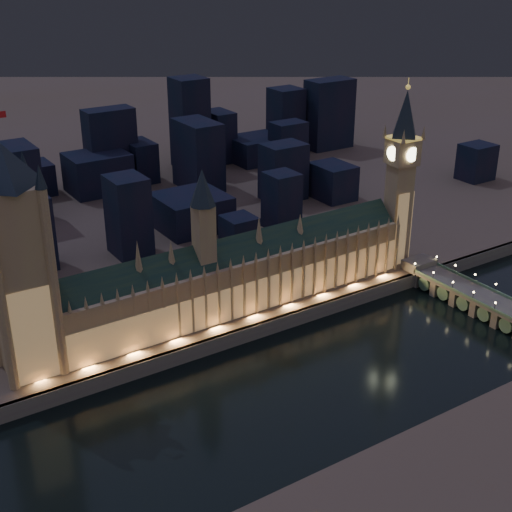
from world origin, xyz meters
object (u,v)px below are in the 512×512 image
westminster_bridge (484,304)px  victoria_tower (15,251)px  palace_of_westminster (238,275)px  elizabeth_tower (402,163)px

westminster_bridge → victoria_tower: bearing=163.6°
palace_of_westminster → elizabeth_tower: (109.55, 0.18, 41.75)m
westminster_bridge → palace_of_westminster: bearing=150.2°
elizabeth_tower → westminster_bridge: (4.29, -65.37, -62.13)m
palace_of_westminster → victoria_tower: 115.24m
victoria_tower → westminster_bridge: bearing=-16.4°
victoria_tower → elizabeth_tower: size_ratio=1.07×
victoria_tower → westminster_bridge: victoria_tower is taller
victoria_tower → elizabeth_tower: (218.00, 0.00, 2.78)m
palace_of_westminster → westminster_bridge: size_ratio=1.79×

